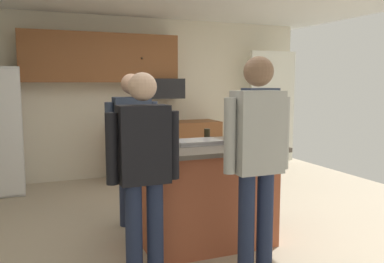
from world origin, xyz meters
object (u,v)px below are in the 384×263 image
object	(u,v)px
serving_tray	(197,142)
person_elder_center	(132,139)
person_guest_left	(260,130)
person_host_foreground	(257,152)
mug_blue_stoneware	(252,138)
person_guest_by_door	(144,164)
glass_stout_tall	(237,140)
microwave_over_range	(165,89)
glass_short_whisky	(207,135)
glass_pilsner	(233,137)
kitchen_island	(204,193)

from	to	relation	value
serving_tray	person_elder_center	bearing A→B (deg)	126.58
person_guest_left	serving_tray	xyz separation A→B (m)	(-0.92, -0.36, -0.04)
person_host_foreground	mug_blue_stoneware	distance (m)	0.86
person_elder_center	person_guest_by_door	distance (m)	1.30
glass_stout_tall	person_guest_left	bearing A→B (deg)	46.36
microwave_over_range	glass_short_whisky	world-z (taller)	microwave_over_range
person_elder_center	person_guest_by_door	bearing A→B (deg)	-46.39
person_host_foreground	glass_short_whisky	bearing A→B (deg)	-9.54
person_guest_left	glass_stout_tall	distance (m)	0.99
glass_stout_tall	glass_short_whisky	size ratio (longest dim) A/B	1.26
serving_tray	person_guest_left	bearing A→B (deg)	21.52
person_host_foreground	glass_pilsner	bearing A→B (deg)	-18.45
person_host_foreground	glass_short_whisky	size ratio (longest dim) A/B	14.53
microwave_over_range	glass_short_whisky	size ratio (longest dim) A/B	4.65
person_host_foreground	person_guest_left	distance (m)	1.48
serving_tray	microwave_over_range	bearing A→B (deg)	78.06
person_guest_left	serving_tray	bearing A→B (deg)	-4.26
person_host_foreground	person_guest_by_door	bearing A→B (deg)	66.64
mug_blue_stoneware	glass_pilsner	bearing A→B (deg)	-161.08
person_host_foreground	glass_stout_tall	distance (m)	0.55
mug_blue_stoneware	person_host_foreground	bearing A→B (deg)	-117.79
microwave_over_range	glass_stout_tall	xyz separation A→B (m)	(-0.34, -3.09, -0.42)
microwave_over_range	serving_tray	xyz separation A→B (m)	(-0.58, -2.74, -0.47)
person_guest_by_door	glass_pilsner	size ratio (longest dim) A/B	9.86
person_guest_by_door	serving_tray	size ratio (longest dim) A/B	3.69
person_elder_center	glass_pilsner	distance (m)	1.15
kitchen_island	person_host_foreground	xyz separation A→B (m)	(0.09, -0.82, 0.53)
glass_pilsner	glass_short_whisky	distance (m)	0.43
person_host_foreground	glass_short_whisky	world-z (taller)	person_host_foreground
person_elder_center	person_guest_left	distance (m)	1.44
microwave_over_range	serving_tray	world-z (taller)	microwave_over_range
mug_blue_stoneware	kitchen_island	bearing A→B (deg)	172.32
person_guest_left	serving_tray	size ratio (longest dim) A/B	3.97
glass_stout_tall	serving_tray	bearing A→B (deg)	124.77
glass_stout_tall	person_host_foreground	bearing A→B (deg)	-101.52
kitchen_island	glass_pilsner	size ratio (longest dim) A/B	8.19
glass_stout_tall	kitchen_island	bearing A→B (deg)	124.48
glass_short_whisky	mug_blue_stoneware	bearing A→B (deg)	-44.61
mug_blue_stoneware	glass_pilsner	distance (m)	0.27
kitchen_island	person_guest_by_door	distance (m)	1.04
kitchen_island	glass_short_whisky	size ratio (longest dim) A/B	11.22
microwave_over_range	person_guest_by_door	size ratio (longest dim) A/B	0.34
person_elder_center	serving_tray	bearing A→B (deg)	0.04
glass_pilsner	glass_short_whisky	size ratio (longest dim) A/B	1.37
microwave_over_range	glass_pilsner	size ratio (longest dim) A/B	3.40
glass_stout_tall	glass_short_whisky	world-z (taller)	glass_stout_tall
person_elder_center	glass_short_whisky	bearing A→B (deg)	20.26
microwave_over_range	kitchen_island	distance (m)	3.01
microwave_over_range	person_guest_left	world-z (taller)	person_guest_left
person_guest_by_door	serving_tray	xyz separation A→B (m)	(0.70, 0.63, 0.04)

